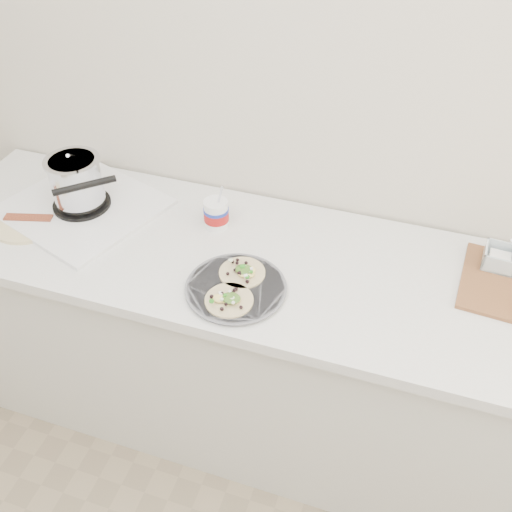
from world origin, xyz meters
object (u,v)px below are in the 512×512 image
(stove, at_px, (79,190))
(tub, at_px, (217,211))
(taco_plate, at_px, (236,286))
(bacon_plate, at_px, (29,220))

(stove, relative_size, tub, 3.16)
(stove, height_order, taco_plate, stove)
(tub, xyz_separation_m, bacon_plate, (-0.62, -0.18, -0.06))
(taco_plate, relative_size, bacon_plate, 1.20)
(tub, bearing_deg, bacon_plate, -163.85)
(stove, distance_m, tub, 0.49)
(taco_plate, bearing_deg, tub, 121.06)
(taco_plate, relative_size, tub, 1.58)
(taco_plate, xyz_separation_m, bacon_plate, (-0.78, 0.09, -0.01))
(stove, xyz_separation_m, bacon_plate, (-0.13, -0.12, -0.07))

